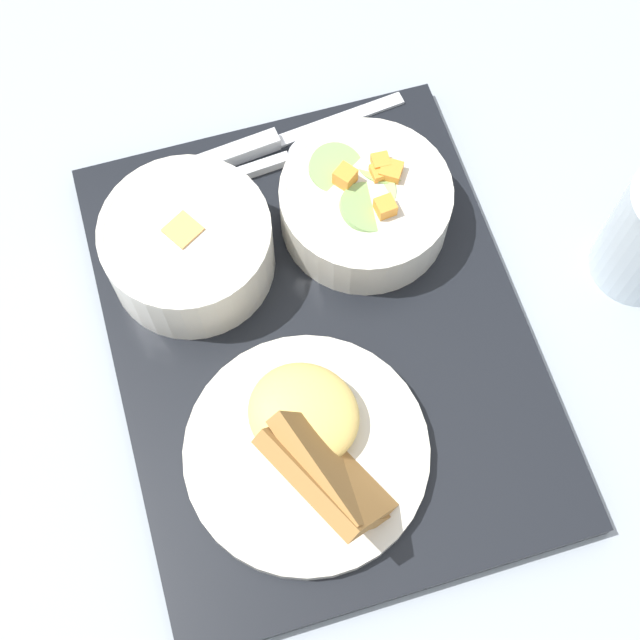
% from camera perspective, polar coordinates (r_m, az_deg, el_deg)
% --- Properties ---
extents(ground_plane, '(4.00, 4.00, 0.00)m').
position_cam_1_polar(ground_plane, '(0.69, 0.00, -1.47)').
color(ground_plane, '#99A3AD').
extents(serving_tray, '(0.42, 0.34, 0.02)m').
position_cam_1_polar(serving_tray, '(0.69, 0.00, -1.23)').
color(serving_tray, black).
rests_on(serving_tray, ground_plane).
extents(bowl_salad, '(0.13, 0.13, 0.06)m').
position_cam_1_polar(bowl_salad, '(0.70, 2.91, 7.50)').
color(bowl_salad, silver).
rests_on(bowl_salad, serving_tray).
extents(bowl_soup, '(0.13, 0.13, 0.06)m').
position_cam_1_polar(bowl_soup, '(0.68, -8.43, 4.78)').
color(bowl_soup, silver).
rests_on(bowl_soup, serving_tray).
extents(plate_main, '(0.18, 0.18, 0.09)m').
position_cam_1_polar(plate_main, '(0.63, -0.49, -8.20)').
color(plate_main, silver).
rests_on(plate_main, serving_tray).
extents(knife, '(0.05, 0.19, 0.01)m').
position_cam_1_polar(knife, '(0.76, -3.88, 11.07)').
color(knife, silver).
rests_on(knife, serving_tray).
extents(spoon, '(0.04, 0.15, 0.01)m').
position_cam_1_polar(spoon, '(0.75, -1.58, 10.53)').
color(spoon, silver).
rests_on(spoon, serving_tray).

